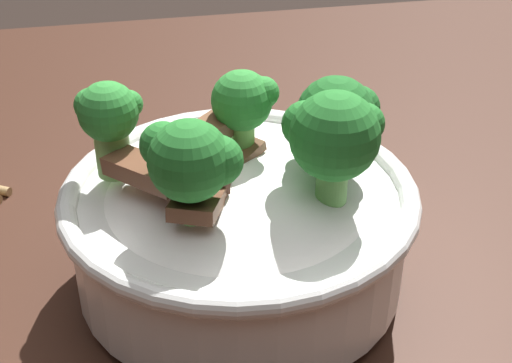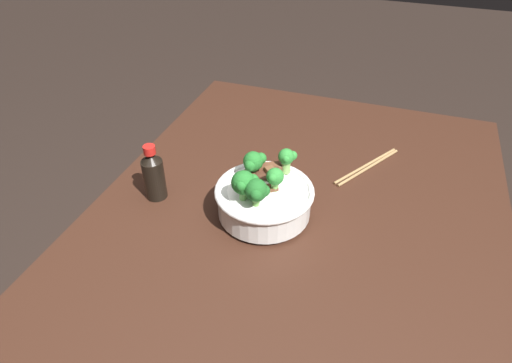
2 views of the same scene
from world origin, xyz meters
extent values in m
cube|color=#381E14|center=(0.00, 0.00, 0.78)|extent=(1.49, 0.87, 0.04)
cylinder|color=white|center=(-0.15, -0.07, 0.80)|extent=(0.08, 0.08, 0.01)
cylinder|color=white|center=(-0.15, -0.07, 0.83)|extent=(0.19, 0.19, 0.06)
torus|color=white|center=(-0.15, -0.07, 0.86)|extent=(0.21, 0.21, 0.01)
ellipsoid|color=white|center=(-0.15, -0.07, 0.85)|extent=(0.17, 0.17, 0.06)
cube|color=#4C2B1E|center=(-0.18, -0.07, 0.88)|extent=(0.03, 0.06, 0.01)
cube|color=brown|center=(-0.21, -0.07, 0.88)|extent=(0.05, 0.05, 0.02)
cube|color=brown|center=(-0.17, -0.05, 0.89)|extent=(0.05, 0.05, 0.01)
cube|color=brown|center=(-0.18, -0.09, 0.88)|extent=(0.04, 0.05, 0.01)
cube|color=brown|center=(-0.17, -0.06, 0.87)|extent=(0.07, 0.06, 0.02)
cylinder|color=#7AB256|center=(-0.22, -0.04, 0.88)|extent=(0.02, 0.02, 0.03)
sphere|color=#2D8433|center=(-0.22, -0.04, 0.91)|extent=(0.03, 0.03, 0.03)
sphere|color=#2D8433|center=(-0.21, -0.04, 0.91)|extent=(0.02, 0.02, 0.02)
sphere|color=#2D8433|center=(-0.23, -0.03, 0.90)|extent=(0.02, 0.02, 0.02)
cylinder|color=#5B9947|center=(-0.11, -0.09, 0.88)|extent=(0.02, 0.02, 0.02)
sphere|color=#237028|center=(-0.11, -0.09, 0.91)|extent=(0.05, 0.05, 0.05)
sphere|color=#237028|center=(-0.09, -0.09, 0.91)|extent=(0.02, 0.02, 0.02)
sphere|color=#237028|center=(-0.12, -0.08, 0.91)|extent=(0.03, 0.03, 0.03)
cylinder|color=#5B9947|center=(-0.18, -0.10, 0.88)|extent=(0.01, 0.01, 0.02)
sphere|color=#237028|center=(-0.18, -0.10, 0.90)|extent=(0.04, 0.04, 0.04)
sphere|color=#237028|center=(-0.17, -0.10, 0.90)|extent=(0.03, 0.03, 0.03)
sphere|color=#237028|center=(-0.20, -0.09, 0.91)|extent=(0.02, 0.02, 0.02)
cylinder|color=#6BA84C|center=(-0.10, -0.06, 0.88)|extent=(0.01, 0.01, 0.02)
sphere|color=#1E6023|center=(-0.10, -0.06, 0.90)|extent=(0.04, 0.04, 0.04)
sphere|color=#1E6023|center=(-0.08, -0.06, 0.90)|extent=(0.03, 0.03, 0.03)
sphere|color=#1E6023|center=(-0.11, -0.05, 0.90)|extent=(0.02, 0.02, 0.02)
cylinder|color=#6BA84C|center=(-0.15, -0.04, 0.88)|extent=(0.01, 0.01, 0.03)
sphere|color=#2D8433|center=(-0.15, -0.04, 0.91)|extent=(0.04, 0.04, 0.04)
sphere|color=#2D8433|center=(-0.14, -0.04, 0.91)|extent=(0.02, 0.02, 0.02)
sphere|color=#2D8433|center=(-0.15, -0.03, 0.91)|extent=(0.02, 0.02, 0.02)
camera|label=1|loc=(-0.21, -0.40, 1.08)|focal=50.08mm
camera|label=2|loc=(0.52, 0.15, 1.42)|focal=31.12mm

